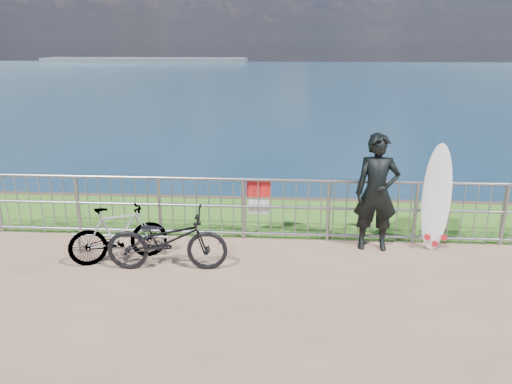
# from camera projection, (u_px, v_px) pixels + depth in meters

# --- Properties ---
(grass_strip) EXTENTS (120.00, 120.00, 0.00)m
(grass_strip) POSITION_uv_depth(u_px,v_px,m) (273.00, 217.00, 10.00)
(grass_strip) COLOR #37711F
(grass_strip) RESTS_ON ground
(seascape) EXTENTS (260.00, 260.00, 5.00)m
(seascape) POSITION_uv_depth(u_px,v_px,m) (147.00, 62.00, 151.97)
(seascape) COLOR brown
(seascape) RESTS_ON ground
(railing) EXTENTS (10.06, 0.10, 1.13)m
(railing) POSITION_uv_depth(u_px,v_px,m) (272.00, 208.00, 8.78)
(railing) COLOR gray
(railing) RESTS_ON ground
(surfer) EXTENTS (0.74, 0.50, 1.99)m
(surfer) POSITION_uv_depth(u_px,v_px,m) (377.00, 193.00, 8.28)
(surfer) COLOR black
(surfer) RESTS_ON ground
(surfboard) EXTENTS (0.57, 0.54, 1.80)m
(surfboard) POSITION_uv_depth(u_px,v_px,m) (436.00, 201.00, 8.37)
(surfboard) COLOR silver
(surfboard) RESTS_ON ground
(bicycle_near) EXTENTS (1.90, 0.77, 0.98)m
(bicycle_near) POSITION_uv_depth(u_px,v_px,m) (167.00, 240.00, 7.66)
(bicycle_near) COLOR black
(bicycle_near) RESTS_ON ground
(bicycle_far) EXTENTS (1.59, 1.07, 0.93)m
(bicycle_far) POSITION_uv_depth(u_px,v_px,m) (118.00, 234.00, 7.94)
(bicycle_far) COLOR black
(bicycle_far) RESTS_ON ground
(bike_rack) EXTENTS (1.63, 0.05, 0.34)m
(bike_rack) POSITION_uv_depth(u_px,v_px,m) (120.00, 238.00, 8.27)
(bike_rack) COLOR gray
(bike_rack) RESTS_ON ground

